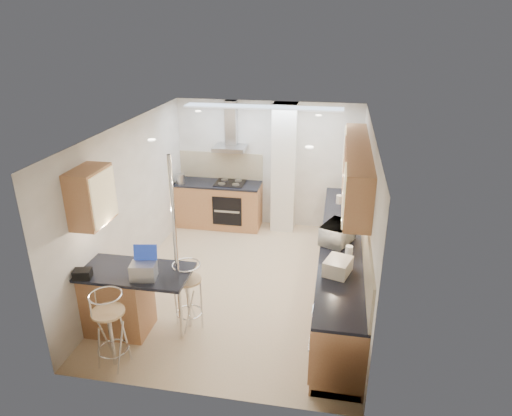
% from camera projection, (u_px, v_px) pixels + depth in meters
% --- Properties ---
extents(ground, '(4.80, 4.80, 0.00)m').
position_uv_depth(ground, '(244.00, 283.00, 7.30)').
color(ground, beige).
rests_on(ground, ground).
extents(room_shell, '(3.64, 4.84, 2.51)m').
position_uv_depth(room_shell, '(268.00, 186.00, 7.00)').
color(room_shell, silver).
rests_on(room_shell, ground).
extents(right_counter, '(0.63, 4.40, 0.92)m').
position_uv_depth(right_counter, '(340.00, 266.00, 6.88)').
color(right_counter, '#AB6B44').
rests_on(right_counter, ground).
extents(back_counter, '(1.70, 0.63, 0.92)m').
position_uv_depth(back_counter, '(219.00, 204.00, 9.19)').
color(back_counter, '#AB6B44').
rests_on(back_counter, ground).
extents(peninsula, '(1.47, 0.72, 0.94)m').
position_uv_depth(peninsula, '(137.00, 301.00, 5.99)').
color(peninsula, '#AB6B44').
rests_on(peninsula, ground).
extents(microwave, '(0.54, 0.63, 0.29)m').
position_uv_depth(microwave, '(338.00, 233.00, 6.53)').
color(microwave, white).
rests_on(microwave, right_counter).
extents(laptop, '(0.34, 0.28, 0.21)m').
position_uv_depth(laptop, '(144.00, 271.00, 5.60)').
color(laptop, '#989A9F').
rests_on(laptop, peninsula).
extents(bag, '(0.24, 0.20, 0.12)m').
position_uv_depth(bag, '(82.00, 274.00, 5.62)').
color(bag, black).
rests_on(bag, peninsula).
extents(bar_stool_near, '(0.50, 0.50, 1.01)m').
position_uv_depth(bar_stool_near, '(110.00, 330.00, 5.39)').
color(bar_stool_near, tan).
rests_on(bar_stool_near, ground).
extents(bar_stool_end, '(0.53, 0.53, 0.97)m').
position_uv_depth(bar_stool_end, '(188.00, 295.00, 6.10)').
color(bar_stool_end, tan).
rests_on(bar_stool_end, ground).
extents(jar_a, '(0.16, 0.16, 0.16)m').
position_uv_depth(jar_a, '(354.00, 209.00, 7.56)').
color(jar_a, silver).
rests_on(jar_a, right_counter).
extents(jar_b, '(0.12, 0.12, 0.15)m').
position_uv_depth(jar_b, '(339.00, 199.00, 7.97)').
color(jar_b, silver).
rests_on(jar_b, right_counter).
extents(jar_c, '(0.14, 0.14, 0.20)m').
position_uv_depth(jar_c, '(341.00, 238.00, 6.50)').
color(jar_c, beige).
rests_on(jar_c, right_counter).
extents(jar_d, '(0.13, 0.13, 0.15)m').
position_uv_depth(jar_d, '(349.00, 251.00, 6.18)').
color(jar_d, white).
rests_on(jar_d, right_counter).
extents(bread_bin, '(0.39, 0.44, 0.20)m').
position_uv_depth(bread_bin, '(338.00, 266.00, 5.75)').
color(bread_bin, silver).
rests_on(bread_bin, right_counter).
extents(kettle, '(0.16, 0.16, 0.20)m').
position_uv_depth(kettle, '(181.00, 179.00, 8.93)').
color(kettle, '#A5A7A9').
rests_on(kettle, back_counter).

